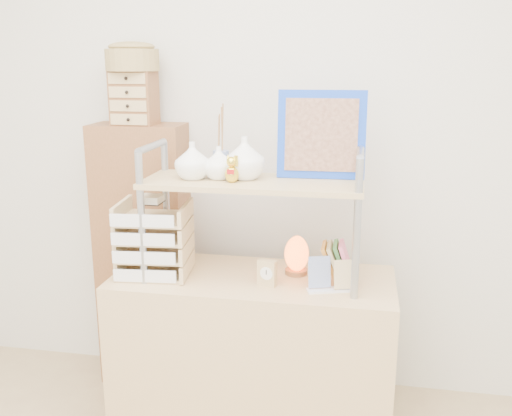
{
  "coord_description": "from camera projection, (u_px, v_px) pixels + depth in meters",
  "views": [
    {
      "loc": [
        0.43,
        -1.05,
        1.65
      ],
      "look_at": [
        0.01,
        1.2,
        1.05
      ],
      "focal_mm": 40.0,
      "sensor_mm": 36.0,
      "label": 1
    }
  ],
  "objects": [
    {
      "name": "desk",
      "position": [
        253.0,
        356.0,
        2.53
      ],
      "size": [
        1.2,
        0.5,
        0.75
      ],
      "primitive_type": "cube",
      "color": "tan",
      "rests_on": "ground"
    },
    {
      "name": "salt_lamp",
      "position": [
        297.0,
        255.0,
        2.45
      ],
      "size": [
        0.11,
        0.11,
        0.17
      ],
      "color": "brown",
      "rests_on": "desk"
    },
    {
      "name": "room_shell",
      "position": [
        192.0,
        41.0,
        1.44
      ],
      "size": [
        3.42,
        3.41,
        2.61
      ],
      "color": "silver",
      "rests_on": "ground"
    },
    {
      "name": "woven_basket",
      "position": [
        132.0,
        60.0,
        2.66
      ],
      "size": [
        0.25,
        0.25,
        0.1
      ],
      "primitive_type": "cylinder",
      "color": "olive",
      "rests_on": "drawer_chest"
    },
    {
      "name": "letter_tray",
      "position": [
        154.0,
        243.0,
        2.44
      ],
      "size": [
        0.31,
        0.3,
        0.35
      ],
      "color": "tan",
      "rests_on": "desk"
    },
    {
      "name": "hutch",
      "position": [
        251.0,
        174.0,
        2.34
      ],
      "size": [
        0.9,
        0.34,
        0.78
      ],
      "color": "#979BA4",
      "rests_on": "desk"
    },
    {
      "name": "desk_clock",
      "position": [
        267.0,
        273.0,
        2.33
      ],
      "size": [
        0.08,
        0.05,
        0.11
      ],
      "color": "tan",
      "rests_on": "desk"
    },
    {
      "name": "postcard_stand",
      "position": [
        331.0,
        281.0,
        2.28
      ],
      "size": [
        0.2,
        0.11,
        0.14
      ],
      "color": "white",
      "rests_on": "desk"
    },
    {
      "name": "drawer_chest",
      "position": [
        134.0,
        98.0,
        2.7
      ],
      "size": [
        0.2,
        0.16,
        0.25
      ],
      "color": "brown",
      "rests_on": "cabinet"
    },
    {
      "name": "cabinet",
      "position": [
        144.0,
        256.0,
        2.92
      ],
      "size": [
        0.46,
        0.26,
        1.35
      ],
      "primitive_type": "cube",
      "rotation": [
        0.0,
        0.0,
        0.04
      ],
      "color": "brown",
      "rests_on": "ground"
    }
  ]
}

